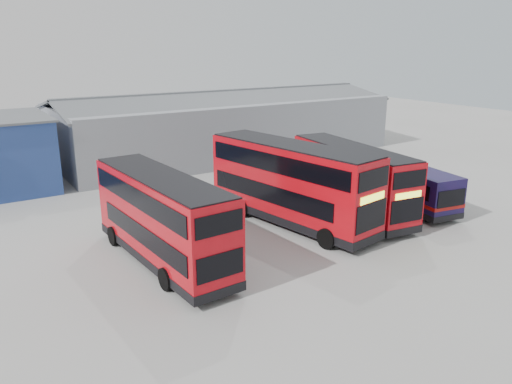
% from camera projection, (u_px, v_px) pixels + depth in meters
% --- Properties ---
extents(ground_plane, '(120.00, 120.00, 0.00)m').
position_uv_depth(ground_plane, '(278.00, 235.00, 27.01)').
color(ground_plane, gray).
rests_on(ground_plane, ground).
extents(maintenance_shed, '(30.50, 12.00, 5.89)m').
position_uv_depth(maintenance_shed, '(224.00, 125.00, 46.53)').
color(maintenance_shed, gray).
rests_on(maintenance_shed, ground).
extents(double_decker_left, '(2.99, 10.18, 4.26)m').
position_uv_depth(double_decker_left, '(162.00, 220.00, 22.97)').
color(double_decker_left, red).
rests_on(double_decker_left, ground).
extents(double_decker_centre, '(4.32, 11.24, 4.65)m').
position_uv_depth(double_decker_centre, '(291.00, 185.00, 28.02)').
color(double_decker_centre, red).
rests_on(double_decker_centre, ground).
extents(double_decker_right, '(3.62, 10.01, 4.15)m').
position_uv_depth(double_decker_right, '(351.00, 181.00, 29.79)').
color(double_decker_right, red).
rests_on(double_decker_right, ground).
extents(single_decker_blue, '(3.81, 9.99, 2.65)m').
position_uv_depth(single_decker_blue, '(395.00, 183.00, 32.20)').
color(single_decker_blue, '#100D3A').
rests_on(single_decker_blue, ground).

